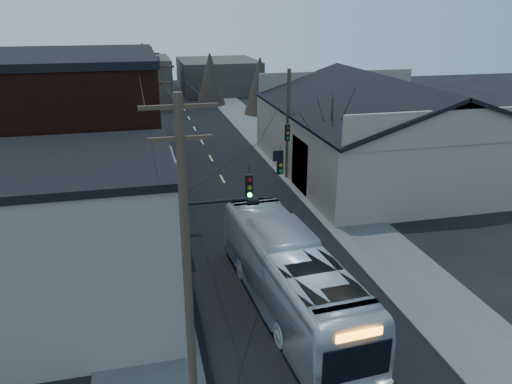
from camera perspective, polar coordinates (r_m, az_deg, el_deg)
road_surface at (r=43.17m, az=-4.78°, el=3.16°), size 9.00×110.00×0.02m
sidewalk_left at (r=42.73m, az=-13.43°, el=2.55°), size 4.00×110.00×0.12m
sidewalk_right at (r=44.55m, az=3.52°, el=3.80°), size 4.00×110.00×0.12m
building_clapboard at (r=22.02m, az=-19.82°, el=-5.58°), size 8.00×8.00×7.00m
building_brick at (r=32.00m, az=-20.15°, el=5.18°), size 10.00×12.00×10.00m
building_left_far at (r=47.83m, az=-17.50°, el=8.30°), size 9.00×14.00×7.00m
warehouse at (r=41.81m, az=14.22°, el=5.86°), size 16.16×20.60×7.73m
building_far_left at (r=76.44m, az=-13.64°, el=12.45°), size 10.00×12.00×6.00m
building_far_right at (r=82.51m, az=-4.38°, el=13.13°), size 12.00×14.00×5.00m
bare_tree at (r=34.52m, az=8.47°, el=4.83°), size 0.40×0.40×7.20m
utility_lines at (r=35.93m, az=-8.48°, el=7.67°), size 11.24×45.28×10.50m
bus at (r=22.08m, az=3.91°, el=-9.49°), size 3.72×12.44×3.42m
parked_car at (r=43.27m, az=-10.61°, el=3.97°), size 2.05×4.80×1.54m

